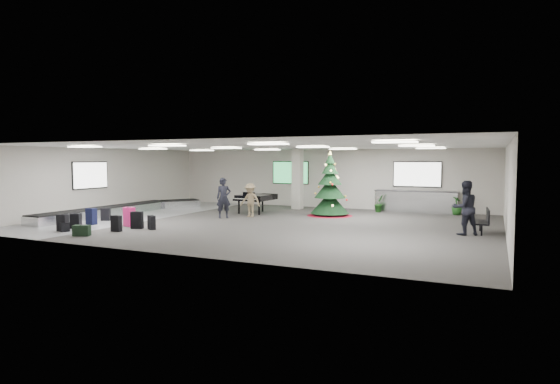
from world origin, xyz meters
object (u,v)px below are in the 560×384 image
at_px(christmas_tree, 330,193).
at_px(traveler_a, 224,198).
at_px(bench, 484,219).
at_px(potted_plant_left, 379,203).
at_px(pink_suitcase, 129,217).
at_px(potted_plant_right, 457,206).
at_px(grand_piano, 255,198).
at_px(baggage_carousel, 123,209).
at_px(service_counter, 416,201).
at_px(traveler_bench, 465,208).
at_px(traveler_b, 250,200).

relative_size(christmas_tree, traveler_a, 1.68).
bearing_deg(bench, christmas_tree, 153.66).
bearing_deg(potted_plant_left, pink_suitcase, -130.77).
distance_m(bench, potted_plant_left, 7.19).
bearing_deg(potted_plant_right, potted_plant_left, -173.66).
xyz_separation_m(christmas_tree, traveler_a, (-4.08, -2.85, -0.14)).
height_order(grand_piano, potted_plant_right, grand_piano).
relative_size(christmas_tree, bench, 2.11).
distance_m(grand_piano, potted_plant_left, 6.23).
relative_size(baggage_carousel, traveler_a, 5.32).
bearing_deg(bench, traveler_a, 176.41).
xyz_separation_m(baggage_carousel, service_counter, (12.84, 6.73, 0.33)).
distance_m(service_counter, potted_plant_right, 2.00).
distance_m(baggage_carousel, potted_plant_left, 12.67).
relative_size(traveler_bench, potted_plant_left, 2.15).
height_order(christmas_tree, bench, christmas_tree).
relative_size(traveler_b, traveler_bench, 0.81).
height_order(pink_suitcase, christmas_tree, christmas_tree).
distance_m(christmas_tree, traveler_bench, 6.99).
distance_m(traveler_a, traveler_bench, 10.21).
height_order(service_counter, traveler_a, traveler_a).
bearing_deg(traveler_bench, pink_suitcase, -17.76).
height_order(pink_suitcase, traveler_b, traveler_b).
xyz_separation_m(service_counter, grand_piano, (-7.15, -3.71, 0.22)).
relative_size(service_counter, grand_piano, 2.08).
xyz_separation_m(baggage_carousel, potted_plant_right, (14.81, 6.40, 0.22)).
height_order(traveler_a, potted_plant_right, traveler_a).
relative_size(service_counter, christmas_tree, 1.32).
bearing_deg(grand_piano, pink_suitcase, -108.65).
bearing_deg(christmas_tree, traveler_a, -145.02).
distance_m(christmas_tree, traveler_b, 3.76).
relative_size(bench, potted_plant_right, 1.67).
bearing_deg(traveler_b, potted_plant_left, 41.48).
bearing_deg(potted_plant_left, traveler_a, -137.75).
distance_m(baggage_carousel, traveler_bench, 15.53).
bearing_deg(traveler_b, traveler_a, -137.57).
xyz_separation_m(bench, potted_plant_right, (-1.32, 5.61, -0.07)).
xyz_separation_m(pink_suitcase, traveler_b, (2.93, 4.67, 0.40)).
xyz_separation_m(baggage_carousel, grand_piano, (5.69, 3.02, 0.55)).
relative_size(christmas_tree, potted_plant_right, 3.54).
height_order(baggage_carousel, traveler_a, traveler_a).
distance_m(grand_piano, bench, 10.67).
distance_m(service_counter, potted_plant_left, 1.83).
bearing_deg(potted_plant_right, bench, -76.79).
height_order(traveler_a, traveler_b, traveler_a).
xyz_separation_m(traveler_b, potted_plant_left, (4.94, 4.47, -0.33)).
xyz_separation_m(baggage_carousel, potted_plant_left, (11.17, 5.99, 0.23)).
distance_m(traveler_b, potted_plant_right, 9.88).
bearing_deg(potted_plant_left, traveler_bench, -53.37).
bearing_deg(potted_plant_right, pink_suitcase, -140.37).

